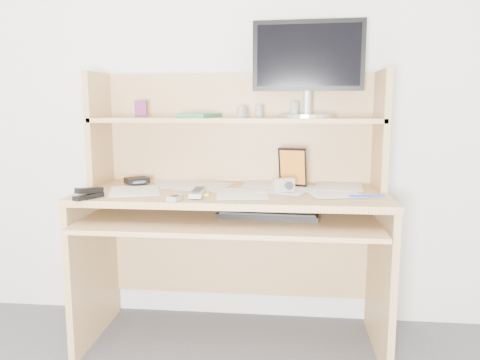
# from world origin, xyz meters

# --- Properties ---
(back_wall) EXTENTS (3.60, 0.04, 2.50)m
(back_wall) POSITION_xyz_m (0.00, 1.80, 1.25)
(back_wall) COLOR silver
(back_wall) RESTS_ON floor
(desk) EXTENTS (1.40, 0.70, 1.30)m
(desk) POSITION_xyz_m (0.00, 1.56, 0.69)
(desk) COLOR tan
(desk) RESTS_ON floor
(paper_clutter) EXTENTS (1.32, 0.54, 0.01)m
(paper_clutter) POSITION_xyz_m (0.00, 1.48, 0.75)
(paper_clutter) COLOR white
(paper_clutter) RESTS_ON desk
(keyboard) EXTENTS (0.45, 0.19, 0.03)m
(keyboard) POSITION_xyz_m (0.17, 1.40, 0.66)
(keyboard) COLOR black
(keyboard) RESTS_ON desk
(tv_remote) EXTENTS (0.06, 0.19, 0.02)m
(tv_remote) POSITION_xyz_m (-0.13, 1.33, 0.77)
(tv_remote) COLOR #A0A19C
(tv_remote) RESTS_ON paper_clutter
(flip_phone) EXTENTS (0.06, 0.09, 0.02)m
(flip_phone) POSITION_xyz_m (-0.21, 1.22, 0.77)
(flip_phone) COLOR silver
(flip_phone) RESTS_ON paper_clutter
(stapler) EXTENTS (0.10, 0.14, 0.04)m
(stapler) POSITION_xyz_m (-0.58, 1.22, 0.78)
(stapler) COLOR black
(stapler) RESTS_ON paper_clutter
(wallet) EXTENTS (0.14, 0.14, 0.03)m
(wallet) POSITION_xyz_m (-0.50, 1.61, 0.77)
(wallet) COLOR black
(wallet) RESTS_ON paper_clutter
(sticky_note_pad) EXTENTS (0.08, 0.08, 0.01)m
(sticky_note_pad) POSITION_xyz_m (-0.13, 1.37, 0.75)
(sticky_note_pad) COLOR #FDFF43
(sticky_note_pad) RESTS_ON desk
(digital_camera) EXTENTS (0.11, 0.07, 0.06)m
(digital_camera) POSITION_xyz_m (0.23, 1.44, 0.79)
(digital_camera) COLOR silver
(digital_camera) RESTS_ON paper_clutter
(game_case) EXTENTS (0.13, 0.05, 0.19)m
(game_case) POSITION_xyz_m (0.28, 1.58, 0.85)
(game_case) COLOR black
(game_case) RESTS_ON paper_clutter
(blue_pen) EXTENTS (0.15, 0.03, 0.01)m
(blue_pen) POSITION_xyz_m (0.59, 1.36, 0.76)
(blue_pen) COLOR #1B32D0
(blue_pen) RESTS_ON paper_clutter
(card_box) EXTENTS (0.06, 0.02, 0.08)m
(card_box) POSITION_xyz_m (-0.47, 1.65, 1.12)
(card_box) COLOR maroon
(card_box) RESTS_ON desk
(shelf_book) EXTENTS (0.20, 0.24, 0.02)m
(shelf_book) POSITION_xyz_m (-0.18, 1.63, 1.09)
(shelf_book) COLOR #338144
(shelf_book) RESTS_ON desk
(chip_stack_a) EXTENTS (0.04, 0.04, 0.06)m
(chip_stack_a) POSITION_xyz_m (0.03, 1.62, 1.11)
(chip_stack_a) COLOR black
(chip_stack_a) RESTS_ON desk
(chip_stack_b) EXTENTS (0.04, 0.04, 0.06)m
(chip_stack_b) POSITION_xyz_m (0.11, 1.65, 1.11)
(chip_stack_b) COLOR white
(chip_stack_b) RESTS_ON desk
(chip_stack_c) EXTENTS (0.05, 0.05, 0.04)m
(chip_stack_c) POSITION_xyz_m (0.04, 1.63, 1.10)
(chip_stack_c) COLOR black
(chip_stack_c) RESTS_ON desk
(chip_stack_d) EXTENTS (0.05, 0.05, 0.07)m
(chip_stack_d) POSITION_xyz_m (0.28, 1.67, 1.12)
(chip_stack_d) COLOR white
(chip_stack_d) RESTS_ON desk
(monitor) EXTENTS (0.53, 0.27, 0.46)m
(monitor) POSITION_xyz_m (0.34, 1.68, 1.33)
(monitor) COLOR silver
(monitor) RESTS_ON desk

